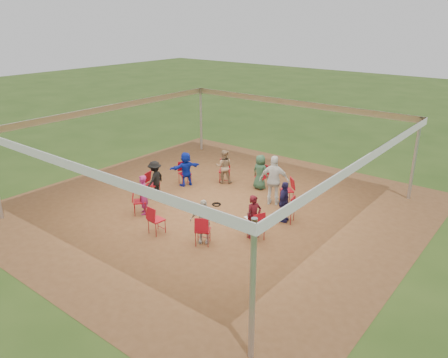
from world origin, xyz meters
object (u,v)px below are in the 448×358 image
Objects in this scene: chair_3 at (262,177)px; chair_5 at (185,174)px; chair_7 at (140,202)px; person_seated_1 at (284,202)px; chair_1 at (287,209)px; chair_2 at (287,191)px; chair_0 at (256,225)px; person_seated_2 at (260,172)px; chair_6 at (153,184)px; chair_4 at (225,171)px; person_seated_5 at (155,179)px; person_seated_0 at (254,217)px; cable_coil at (217,205)px; standing_person at (274,180)px; person_seated_3 at (224,166)px; chair_9 at (203,230)px; chair_8 at (157,220)px; person_seated_7 at (203,221)px; person_seated_6 at (143,195)px; person_seated_4 at (186,169)px; laptop at (251,216)px.

chair_5 is at bearing 36.00° from chair_3.
chair_7 is 4.77m from person_seated_1.
chair_1 is at bearing 72.00° from chair_7.
chair_0 is at bearing 144.00° from chair_2.
person_seated_1 is at bearing 144.00° from person_seated_2.
chair_3 is 4.15m from chair_6.
person_seated_5 is at bearing 37.89° from chair_4.
chair_0 is 0.26m from person_seated_0.
chair_6 is at bearing -161.65° from cable_coil.
chair_7 is 0.67× the size of person_seated_2.
standing_person is at bearing 147.29° from person_seated_2.
chair_7 is at bearing 53.00° from person_seated_3.
chair_4 is 1.00× the size of chair_9.
chair_3 is 5.13m from chair_8.
person_seated_3 reaches higher than chair_9.
chair_4 is 0.51× the size of standing_person.
chair_8 is 1.57m from person_seated_7.
person_seated_0 is 2.72m from cable_coil.
chair_1 is at bearing -90.00° from person_seated_1.
chair_3 is at bearing -90.00° from person_seated_2.
person_seated_7 is (3.77, -1.50, 0.23)m from chair_6.
chair_7 is 0.67× the size of person_seated_6.
chair_2 is 0.67× the size of person_seated_0.
chair_3 is 4.77m from person_seated_7.
chair_4 is 1.00× the size of chair_7.
chair_7 is at bearing -125.99° from cable_coil.
chair_5 is 1.00× the size of chair_8.
person_seated_1 is at bearing 72.00° from person_seated_6.
chair_0 is 4.77m from person_seated_3.
chair_8 is 2.96m from person_seated_5.
person_seated_6 is 1.00× the size of person_seated_7.
chair_0 is at bearing 90.00° from person_seated_4.
chair_4 is at bearing 121.32° from cable_coil.
chair_0 is 1.00× the size of chair_7.
person_seated_0 is (2.04, -3.50, 0.23)m from chair_3.
person_seated_2 is (-0.01, -0.12, 0.23)m from chair_3.
chair_4 is at bearing 126.00° from chair_7.
chair_1 is at bearing 36.00° from chair_9.
person_seated_3 is (-3.77, 1.50, 0.23)m from chair_1.
laptop is at bearing 124.56° from person_seated_2.
chair_1 and chair_7 have the same top height.
person_seated_0 reaches higher than cable_coil.
chair_2 is 1.57m from person_seated_1.
chair_0 is at bearing 72.00° from chair_6.
chair_2 is 0.51× the size of standing_person.
person_seated_0 is (-0.11, 0.05, 0.23)m from chair_0.
person_seated_4 is (-4.64, 0.39, 0.00)m from person_seated_1.
person_seated_0 is 1.00× the size of person_seated_3.
chair_2 is 1.00× the size of chair_4.
person_seated_7 is (3.52, -3.04, 0.00)m from person_seated_4.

